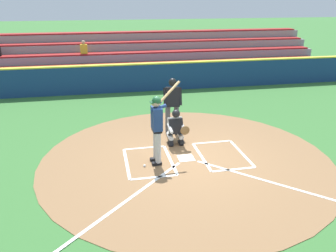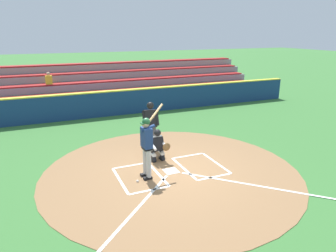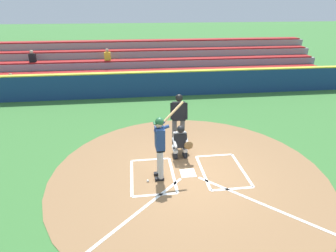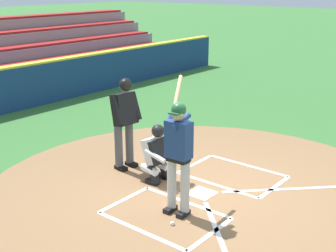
% 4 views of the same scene
% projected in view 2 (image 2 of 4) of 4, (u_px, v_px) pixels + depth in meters
% --- Properties ---
extents(ground_plane, '(120.00, 120.00, 0.00)m').
position_uv_depth(ground_plane, '(171.00, 171.00, 9.73)').
color(ground_plane, '#387033').
extents(dirt_circle, '(8.00, 8.00, 0.01)m').
position_uv_depth(dirt_circle, '(171.00, 171.00, 9.73)').
color(dirt_circle, olive).
rests_on(dirt_circle, ground).
extents(home_plate_and_chalk, '(7.93, 4.91, 0.01)m').
position_uv_depth(home_plate_and_chalk, '(183.00, 183.00, 8.96)').
color(home_plate_and_chalk, white).
rests_on(home_plate_and_chalk, dirt_circle).
extents(batter, '(0.91, 0.75, 2.13)m').
position_uv_depth(batter, '(147.00, 143.00, 9.01)').
color(batter, '#BCBCBC').
rests_on(batter, ground).
extents(catcher, '(0.61, 0.61, 1.13)m').
position_uv_depth(catcher, '(158.00, 144.00, 10.38)').
color(catcher, black).
rests_on(catcher, ground).
extents(plate_umpire, '(0.60, 0.45, 1.86)m').
position_uv_depth(plate_umpire, '(150.00, 123.00, 11.06)').
color(plate_umpire, '#4C4C51').
rests_on(plate_umpire, ground).
extents(baseball, '(0.07, 0.07, 0.07)m').
position_uv_depth(baseball, '(137.00, 181.00, 9.02)').
color(baseball, white).
rests_on(baseball, ground).
extents(backstop_wall, '(22.00, 0.36, 1.31)m').
position_uv_depth(backstop_wall, '(113.00, 103.00, 16.13)').
color(backstop_wall, navy).
rests_on(backstop_wall, ground).
extents(bleacher_stand, '(20.00, 4.25, 2.33)m').
position_uv_depth(bleacher_stand, '(100.00, 89.00, 18.93)').
color(bleacher_stand, gray).
rests_on(bleacher_stand, ground).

